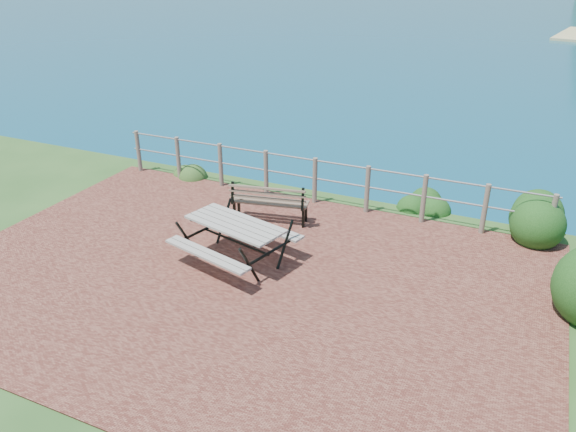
# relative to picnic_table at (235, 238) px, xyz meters

# --- Properties ---
(ground) EXTENTS (10.00, 7.00, 0.12)m
(ground) POSITION_rel_picnic_table_xyz_m (0.30, -0.46, -0.47)
(ground) COLOR #5E2B21
(ground) RESTS_ON ground
(safety_railing) EXTENTS (9.40, 0.10, 1.00)m
(safety_railing) POSITION_rel_picnic_table_xyz_m (0.30, 2.89, 0.10)
(safety_railing) COLOR #6B5B4C
(safety_railing) RESTS_ON ground
(picnic_table) EXTENTS (1.87, 1.48, 0.74)m
(picnic_table) POSITION_rel_picnic_table_xyz_m (0.00, 0.00, 0.00)
(picnic_table) COLOR gray
(picnic_table) RESTS_ON ground
(park_bench) EXTENTS (1.56, 0.67, 0.85)m
(park_bench) POSITION_rel_picnic_table_xyz_m (-0.17, 1.68, 0.09)
(park_bench) COLOR brown
(park_bench) RESTS_ON ground
(shrub_right_edge) EXTENTS (0.99, 0.99, 1.41)m
(shrub_right_edge) POSITION_rel_picnic_table_xyz_m (4.77, 3.24, -0.47)
(shrub_right_edge) COLOR #153B12
(shrub_right_edge) RESTS_ON ground
(shrub_lip_west) EXTENTS (0.72, 0.72, 0.44)m
(shrub_lip_west) POSITION_rel_picnic_table_xyz_m (-3.00, 3.14, -0.47)
(shrub_lip_west) COLOR #2D5720
(shrub_lip_west) RESTS_ON ground
(shrub_lip_east) EXTENTS (0.80, 0.80, 0.55)m
(shrub_lip_east) POSITION_rel_picnic_table_xyz_m (2.48, 3.71, -0.47)
(shrub_lip_east) COLOR #153B12
(shrub_lip_east) RESTS_ON ground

